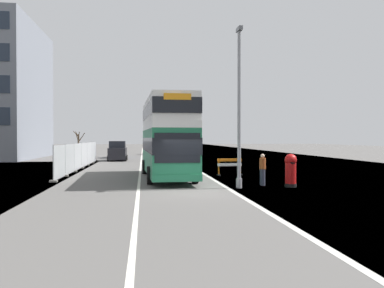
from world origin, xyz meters
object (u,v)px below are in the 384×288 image
at_px(lamppost_foreground, 239,112).
at_px(car_receding_mid, 118,150).
at_px(double_decker_bus, 166,137).
at_px(car_oncoming_near, 118,151).
at_px(red_pillar_postbox, 291,169).
at_px(roadworks_barrier, 230,165).
at_px(car_receding_far, 155,148).
at_px(pedestrian_at_kerb, 263,170).

height_order(lamppost_foreground, car_receding_mid, lamppost_foreground).
xyz_separation_m(double_decker_bus, lamppost_foreground, (3.39, -5.56, 1.21)).
xyz_separation_m(car_oncoming_near, car_receding_mid, (-0.43, 6.63, -0.08)).
bearing_deg(red_pillar_postbox, double_decker_bus, 138.56).
bearing_deg(roadworks_barrier, lamppost_foreground, -98.49).
xyz_separation_m(double_decker_bus, car_receding_mid, (-4.76, 26.05, -1.70)).
relative_size(double_decker_bus, lamppost_foreground, 1.36).
distance_m(car_oncoming_near, car_receding_far, 17.14).
height_order(roadworks_barrier, car_receding_mid, car_receding_mid).
xyz_separation_m(car_receding_far, pedestrian_at_kerb, (4.60, -40.54, -0.18)).
bearing_deg(car_oncoming_near, red_pillar_postbox, -67.11).
bearing_deg(roadworks_barrier, car_receding_mid, 110.21).
xyz_separation_m(double_decker_bus, car_oncoming_near, (-4.33, 19.42, -1.62)).
height_order(double_decker_bus, car_receding_mid, double_decker_bus).
relative_size(lamppost_foreground, red_pillar_postbox, 4.73).
relative_size(lamppost_foreground, car_oncoming_near, 2.14).
bearing_deg(pedestrian_at_kerb, car_receding_far, 96.47).
xyz_separation_m(lamppost_foreground, pedestrian_at_kerb, (1.52, 0.93, -3.00)).
relative_size(lamppost_foreground, car_receding_mid, 1.82).
distance_m(red_pillar_postbox, car_receding_far, 41.77).
bearing_deg(car_receding_far, roadworks_barrier, -83.30).
xyz_separation_m(red_pillar_postbox, car_oncoming_near, (-10.50, 24.86, 0.08)).
height_order(roadworks_barrier, pedestrian_at_kerb, pedestrian_at_kerb).
distance_m(car_receding_far, pedestrian_at_kerb, 40.80).
xyz_separation_m(car_oncoming_near, pedestrian_at_kerb, (9.24, -24.05, -0.17)).
bearing_deg(car_oncoming_near, pedestrian_at_kerb, -68.98).
height_order(double_decker_bus, lamppost_foreground, lamppost_foreground).
height_order(roadworks_barrier, car_oncoming_near, car_oncoming_near).
distance_m(red_pillar_postbox, car_receding_mid, 33.33).
bearing_deg(car_receding_mid, car_oncoming_near, -86.32).
bearing_deg(car_receding_far, red_pillar_postbox, -81.94).
height_order(red_pillar_postbox, car_receding_far, car_receding_far).
bearing_deg(car_receding_mid, pedestrian_at_kerb, -72.51).
bearing_deg(car_receding_far, lamppost_foreground, -85.76).
height_order(roadworks_barrier, car_receding_far, car_receding_far).
xyz_separation_m(red_pillar_postbox, car_receding_far, (-5.85, 41.36, 0.08)).
bearing_deg(car_oncoming_near, car_receding_mid, 93.68).
height_order(double_decker_bus, car_receding_far, double_decker_bus).
xyz_separation_m(lamppost_foreground, car_receding_mid, (-8.14, 31.60, -2.91)).
distance_m(car_receding_mid, car_receding_far, 11.10).
distance_m(lamppost_foreground, car_receding_far, 41.68).
height_order(red_pillar_postbox, pedestrian_at_kerb, red_pillar_postbox).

